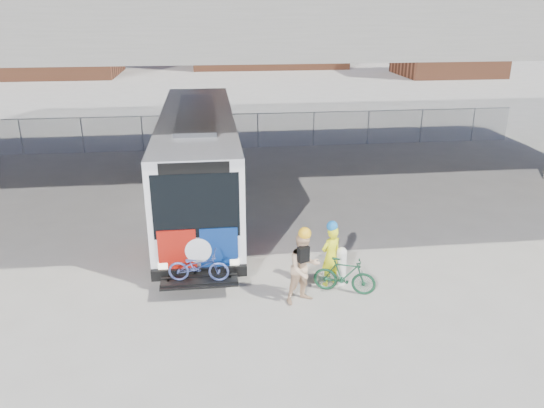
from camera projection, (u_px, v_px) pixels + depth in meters
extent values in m
plane|color=#9E9991|center=(263.00, 242.00, 17.09)|extent=(160.00, 160.00, 0.00)
cube|color=silver|center=(199.00, 158.00, 19.30)|extent=(2.55, 12.00, 3.20)
cube|color=black|center=(198.00, 137.00, 19.54)|extent=(2.61, 11.00, 1.28)
cube|color=black|center=(196.00, 206.00, 13.64)|extent=(2.24, 0.12, 1.76)
cube|color=black|center=(194.00, 167.00, 13.28)|extent=(1.78, 0.12, 0.30)
cube|color=black|center=(199.00, 272.00, 14.22)|extent=(2.55, 0.20, 0.30)
cube|color=maroon|center=(177.00, 251.00, 13.95)|extent=(1.00, 0.08, 1.20)
cube|color=navy|center=(219.00, 249.00, 14.08)|extent=(1.00, 0.08, 1.20)
cylinder|color=silver|center=(198.00, 250.00, 14.00)|extent=(0.70, 0.06, 0.70)
cube|color=gray|center=(196.00, 112.00, 18.71)|extent=(1.28, 7.20, 0.14)
cube|color=black|center=(199.00, 281.00, 13.75)|extent=(2.00, 0.70, 0.06)
cylinder|color=black|center=(160.00, 247.00, 15.60)|extent=(0.30, 1.00, 1.00)
cylinder|color=black|center=(239.00, 243.00, 15.86)|extent=(0.30, 1.00, 1.00)
cylinder|color=black|center=(175.00, 164.00, 23.58)|extent=(0.30, 1.00, 1.00)
cylinder|color=black|center=(227.00, 163.00, 23.84)|extent=(0.30, 1.00, 1.00)
cube|color=maroon|center=(155.00, 214.00, 15.86)|extent=(0.06, 2.60, 1.70)
cube|color=navy|center=(159.00, 196.00, 17.34)|extent=(0.06, 1.40, 1.70)
cube|color=maroon|center=(242.00, 210.00, 16.15)|extent=(0.06, 2.60, 1.70)
cube|color=navy|center=(238.00, 193.00, 17.64)|extent=(0.06, 1.40, 1.70)
imported|color=#445397|center=(199.00, 266.00, 13.60)|extent=(1.63, 0.75, 0.82)
cube|color=#605E59|center=(250.00, 18.00, 18.41)|extent=(40.00, 16.00, 1.50)
cylinder|color=gray|center=(0.00, 138.00, 26.56)|extent=(0.06, 0.06, 1.80)
cylinder|color=gray|center=(82.00, 136.00, 27.01)|extent=(0.06, 0.06, 1.80)
cylinder|color=gray|center=(162.00, 133.00, 27.46)|extent=(0.06, 0.06, 1.80)
cylinder|color=gray|center=(239.00, 131.00, 27.91)|extent=(0.06, 0.06, 1.80)
cylinder|color=gray|center=(314.00, 129.00, 28.37)|extent=(0.06, 0.06, 1.80)
cylinder|color=gray|center=(386.00, 127.00, 28.82)|extent=(0.06, 0.06, 1.80)
cylinder|color=gray|center=(456.00, 125.00, 29.27)|extent=(0.06, 0.06, 1.80)
plane|color=gray|center=(239.00, 131.00, 27.91)|extent=(30.00, 0.00, 30.00)
cube|color=gray|center=(239.00, 114.00, 27.59)|extent=(30.00, 0.05, 0.04)
cube|color=brown|center=(45.00, 26.00, 55.06)|extent=(14.00, 10.00, 10.00)
cube|color=brown|center=(267.00, 14.00, 63.91)|extent=(18.00, 12.00, 12.00)
cube|color=brown|center=(450.00, 36.00, 55.52)|extent=(10.00, 8.00, 8.00)
cylinder|color=white|center=(341.00, 268.00, 14.41)|extent=(0.28, 0.28, 0.94)
sphere|color=white|center=(342.00, 252.00, 14.24)|extent=(0.28, 0.28, 0.28)
imported|color=yellow|center=(331.00, 256.00, 14.24)|extent=(0.74, 0.64, 1.70)
sphere|color=blue|center=(332.00, 226.00, 13.93)|extent=(0.30, 0.30, 0.30)
imported|color=#DCB38D|center=(304.00, 268.00, 13.38)|extent=(1.12, 1.01, 1.89)
sphere|color=yellow|center=(305.00, 234.00, 13.04)|extent=(0.33, 0.33, 0.33)
cube|color=black|center=(303.00, 254.00, 13.02)|extent=(0.32, 0.25, 0.40)
imported|color=#15442A|center=(345.00, 276.00, 13.95)|extent=(1.71, 1.05, 0.99)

